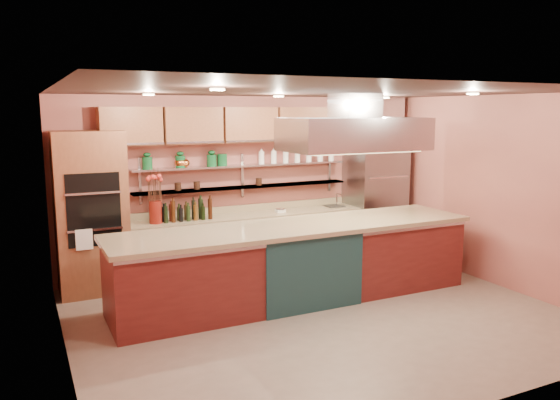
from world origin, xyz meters
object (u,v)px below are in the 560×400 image
island (296,262)px  green_canister (222,160)px  refrigerator (375,197)px  kitchen_scale (280,210)px  copper_kettle (184,163)px  flower_vase (156,212)px

island → green_canister: bearing=104.3°
refrigerator → green_canister: (-2.78, 0.23, 0.76)m
kitchen_scale → copper_kettle: bearing=-177.6°
island → copper_kettle: 2.36m
kitchen_scale → island: bearing=-97.2°
kitchen_scale → green_canister: (-0.91, 0.22, 0.84)m
flower_vase → green_canister: (1.13, 0.22, 0.71)m
refrigerator → green_canister: 2.89m
copper_kettle → kitchen_scale: bearing=-8.2°
island → copper_kettle: bearing=121.5°
flower_vase → kitchen_scale: 2.05m
island → kitchen_scale: 1.62m
flower_vase → green_canister: bearing=11.0°
island → copper_kettle: size_ratio=30.07×
island → green_canister: 2.18m
flower_vase → kitchen_scale: bearing=0.0°
island → flower_vase: (-1.56, 1.48, 0.58)m
refrigerator → island: bearing=-147.8°
kitchen_scale → flower_vase: bearing=-169.4°
island → kitchen_scale: bearing=72.1°
refrigerator → flower_vase: size_ratio=6.31×
copper_kettle → green_canister: size_ratio=0.90×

